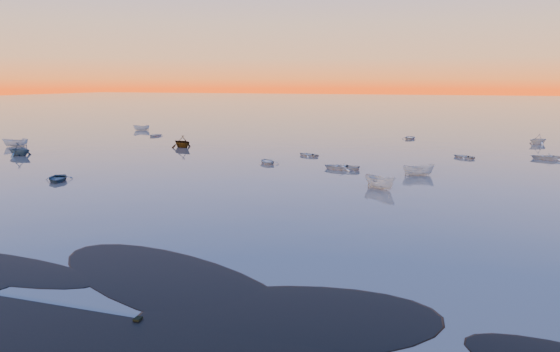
% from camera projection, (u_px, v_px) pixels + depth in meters
% --- Properties ---
extents(ground, '(600.00, 600.00, 0.00)m').
position_uv_depth(ground, '(381.00, 129.00, 122.32)').
color(ground, '#685F56').
rests_on(ground, ground).
extents(mud_lobes, '(140.00, 6.00, 0.07)m').
position_uv_depth(mud_lobes, '(79.00, 290.00, 28.34)').
color(mud_lobes, black).
rests_on(mud_lobes, ground).
extents(moored_fleet, '(124.00, 58.00, 1.20)m').
position_uv_depth(moored_fleet, '(330.00, 156.00, 78.58)').
color(moored_fleet, white).
rests_on(moored_fleet, ground).
extents(boat_near_left, '(4.21, 3.51, 0.99)m').
position_uv_depth(boat_near_left, '(58.00, 181.00, 59.07)').
color(boat_near_left, '#334E62').
rests_on(boat_near_left, ground).
extents(boat_near_center, '(2.78, 4.00, 1.28)m').
position_uv_depth(boat_near_center, '(418.00, 175.00, 62.71)').
color(boat_near_center, white).
rests_on(boat_near_center, ground).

